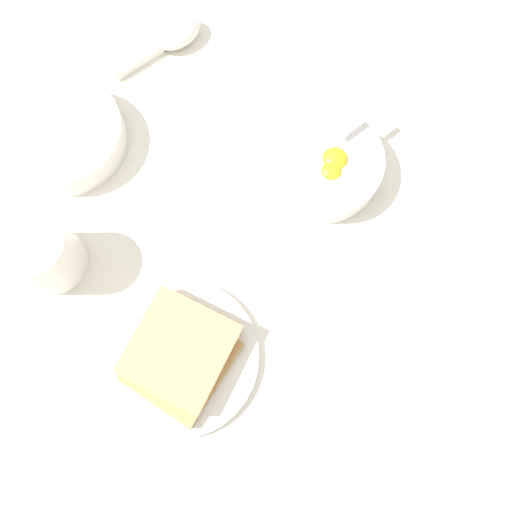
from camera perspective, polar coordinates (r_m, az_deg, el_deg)
ground_plane at (r=0.66m, az=-7.06°, el=11.45°), size 3.00×3.00×0.00m
egg_bowl at (r=0.63m, az=7.87°, el=10.30°), size 0.14×0.15×0.07m
toast_plate at (r=0.59m, az=-8.51°, el=-11.29°), size 0.18×0.18×0.01m
toast_sandwich at (r=0.57m, az=-8.63°, el=-11.15°), size 0.12×0.12×0.03m
soup_spoon at (r=0.75m, az=-9.68°, el=23.64°), size 0.08×0.14×0.03m
congee_bowl at (r=0.69m, az=-21.13°, el=12.75°), size 0.15×0.15×0.04m
drinking_cup at (r=0.61m, az=-23.31°, el=0.30°), size 0.08×0.08×0.08m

